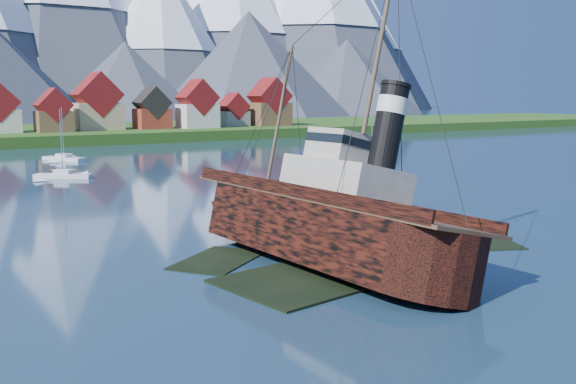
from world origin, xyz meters
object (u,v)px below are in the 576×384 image
tugboat_wreck (305,219)px  sailboat_e (64,159)px  sailboat_c (63,176)px  sailboat_f (371,165)px

tugboat_wreck → sailboat_e: tugboat_wreck is taller
tugboat_wreck → sailboat_c: 63.58m
sailboat_e → sailboat_f: (45.68, -42.65, 0.04)m
sailboat_c → sailboat_e: sailboat_c is taller
sailboat_c → sailboat_f: (53.08, -13.26, 0.03)m
tugboat_wreck → sailboat_e: size_ratio=2.88×
tugboat_wreck → sailboat_f: size_ratio=2.67×
sailboat_e → sailboat_f: sailboat_f is taller
tugboat_wreck → sailboat_e: bearing=84.9°
sailboat_e → sailboat_c: bearing=-135.0°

